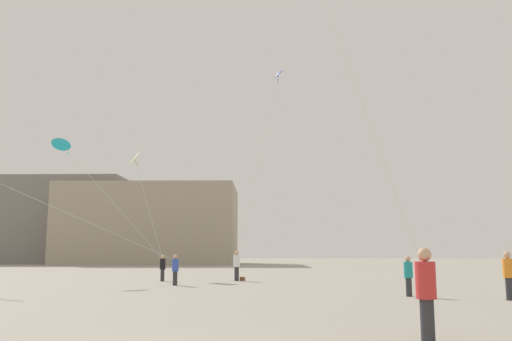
% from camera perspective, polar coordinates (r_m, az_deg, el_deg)
% --- Properties ---
extents(person_in_white, '(0.40, 0.40, 1.85)m').
position_cam_1_polar(person_in_white, '(33.88, -2.05, -9.86)').
color(person_in_white, '#2D2D33').
rests_on(person_in_white, ground_plane).
extents(person_in_orange, '(0.39, 0.39, 1.78)m').
position_cam_1_polar(person_in_orange, '(22.41, 25.10, -9.80)').
color(person_in_orange, '#2D2D33').
rests_on(person_in_orange, ground_plane).
extents(person_in_black, '(0.34, 0.34, 1.58)m').
position_cam_1_polar(person_in_black, '(33.90, -9.83, -9.99)').
color(person_in_black, '#2D2D33').
rests_on(person_in_black, ground_plane).
extents(person_in_red, '(0.40, 0.40, 1.84)m').
position_cam_1_polar(person_in_red, '(11.45, 17.51, -11.96)').
color(person_in_red, '#2D2D33').
rests_on(person_in_red, ground_plane).
extents(person_in_teal, '(0.35, 0.35, 1.60)m').
position_cam_1_polar(person_in_teal, '(22.92, 15.78, -10.48)').
color(person_in_teal, '#2D2D33').
rests_on(person_in_teal, ground_plane).
extents(person_in_blue, '(0.35, 0.35, 1.63)m').
position_cam_1_polar(person_in_blue, '(29.62, -8.52, -10.19)').
color(person_in_blue, '#2D2D33').
rests_on(person_in_blue, ground_plane).
extents(kite_cyan_diamond, '(8.00, 1.77, 8.09)m').
position_cam_1_polar(kite_cyan_diamond, '(37.79, -19.81, 2.65)').
color(kite_cyan_diamond, '#1EB2C6').
extents(kite_lime_delta, '(4.59, 7.41, 7.95)m').
position_cam_1_polar(kite_lime_delta, '(41.66, -12.72, 1.19)').
color(kite_lime_delta, '#8CD12D').
extents(kite_cobalt_diamond, '(2.97, 6.99, 14.49)m').
position_cam_1_polar(kite_cobalt_diamond, '(42.22, 2.29, 9.83)').
color(kite_cobalt_diamond, blue).
extents(building_left_hall, '(26.39, 11.59, 13.26)m').
position_cam_1_polar(building_left_hall, '(91.49, -21.65, -4.95)').
color(building_left_hall, gray).
rests_on(building_left_hall, ground_plane).
extents(building_centre_hall, '(26.08, 18.06, 11.51)m').
position_cam_1_polar(building_centre_hall, '(83.60, -10.93, -5.71)').
color(building_centre_hall, '#A39984').
rests_on(building_centre_hall, ground_plane).
extents(handbag_beside_flyer, '(0.34, 0.19, 0.24)m').
position_cam_1_polar(handbag_beside_flyer, '(33.98, -1.44, -11.37)').
color(handbag_beside_flyer, brown).
rests_on(handbag_beside_flyer, ground_plane).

